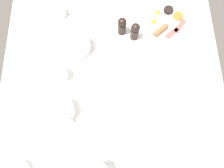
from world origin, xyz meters
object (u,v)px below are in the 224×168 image
Objects in this scene: teapot_near at (61,110)px; pepper_grinder at (135,31)px; salt_grinder at (122,26)px; wine_glass_spare at (214,93)px; fork_by_plate at (142,77)px; teapot_far at (79,44)px; water_glass_short at (61,73)px; knife_by_plate at (199,145)px; teacup_with_saucer_left at (59,13)px; napkin_folded at (150,146)px; breakfast_plate at (166,22)px.

teapot_near is 0.54m from pepper_grinder.
wine_glass_spare is at bearing -130.80° from salt_grinder.
pepper_grinder is 0.24m from fork_by_plate.
water_glass_short is at bearing 140.82° from teapot_far.
pepper_grinder is at bearing 25.53° from knife_by_plate.
teacup_with_saucer_left is 0.99m from knife_by_plate.
teapot_far is at bearing 67.38° from wine_glass_spare.
pepper_grinder is at bearing -116.67° from salt_grinder.
water_glass_short is 0.40m from salt_grinder.
wine_glass_spare reaches higher than teacup_with_saucer_left.
salt_grinder is at bearing 10.47° from napkin_folded.
pepper_grinder is (0.06, -0.29, 0.01)m from teapot_far.
teapot_far is at bearing 107.44° from breakfast_plate.
teacup_with_saucer_left is 0.83× the size of knife_by_plate.
pepper_grinder is at bearing 6.98° from fork_by_plate.
teacup_with_saucer_left is 1.16× the size of pepper_grinder.
teapot_far is 0.37m from fork_by_plate.
wine_glass_spare is at bearing -98.89° from water_glass_short.
napkin_folded reaches higher than fork_by_plate.
wine_glass_spare reaches higher than fork_by_plate.
teapot_far is 1.70× the size of pepper_grinder.
water_glass_short reaches higher than napkin_folded.
salt_grinder is (0.25, -0.31, 0.01)m from water_glass_short.
napkin_folded is (-0.24, 0.32, -0.04)m from wine_glass_spare.
teapot_far is (0.34, -0.07, 0.00)m from teapot_near.
wine_glass_spare reaches higher than water_glass_short.
teapot_near and teapot_far have the same top height.
breakfast_plate reaches higher than napkin_folded.
knife_by_plate is (-0.61, -0.34, -0.06)m from salt_grinder.
napkin_folded is at bearing -175.48° from pepper_grinder.
teapot_far is 0.24m from teacup_with_saucer_left.
teacup_with_saucer_left is at bearing 70.69° from pepper_grinder.
napkin_folded is at bearing 126.94° from wine_glass_spare.
teacup_with_saucer_left is (0.55, 0.05, -0.02)m from teapot_near.
breakfast_plate is 3.04× the size of wine_glass_spare.
salt_grinder is (0.37, 0.43, 0.01)m from wine_glass_spare.
salt_grinder is at bearing 29.32° from knife_by_plate.
pepper_grinder is at bearing -88.77° from teapot_far.
knife_by_plate is (0.00, -0.23, -0.00)m from napkin_folded.
teacup_with_saucer_left is 1.16× the size of salt_grinder.
teapot_near reaches higher than wine_glass_spare.
water_glass_short reaches higher than knife_by_plate.
teacup_with_saucer_left is at bearing 43.69° from knife_by_plate.
teapot_near reaches higher than napkin_folded.
teacup_with_saucer_left is (0.06, 0.59, 0.02)m from breakfast_plate.
teapot_far is at bearing 125.52° from teapot_near.
wine_glass_spare is (0.07, -0.72, 0.00)m from teapot_near.
breakfast_plate is 1.74× the size of knife_by_plate.
teapot_far is 1.18× the size of napkin_folded.
teapot_near is 0.93× the size of napkin_folded.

